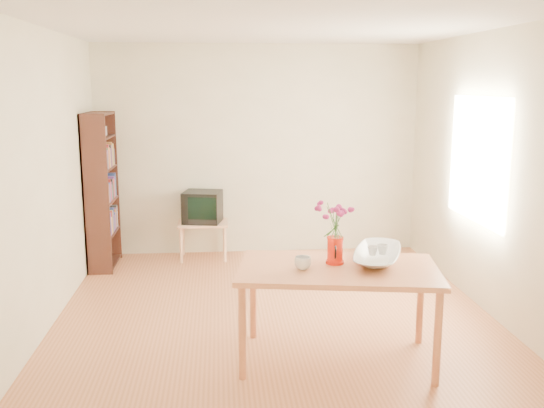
{
  "coord_description": "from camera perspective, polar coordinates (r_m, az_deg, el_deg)",
  "views": [
    {
      "loc": [
        -0.5,
        -5.28,
        2.11
      ],
      "look_at": [
        0.0,
        0.3,
        1.0
      ],
      "focal_mm": 40.0,
      "sensor_mm": 36.0,
      "label": 1
    }
  ],
  "objects": [
    {
      "name": "teacup_b",
      "position": [
        4.82,
        10.41,
        -2.93
      ],
      "size": [
        0.09,
        0.09,
        0.07
      ],
      "primitive_type": "imported",
      "rotation": [
        0.0,
        0.0,
        1.34
      ],
      "color": "white",
      "rests_on": "bowl"
    },
    {
      "name": "television",
      "position": [
        7.41,
        -6.56,
        -0.21
      ],
      "size": [
        0.51,
        0.48,
        0.38
      ],
      "rotation": [
        0.0,
        0.0,
        -0.2
      ],
      "color": "black",
      "rests_on": "tv_stand"
    },
    {
      "name": "pitcher",
      "position": [
        4.7,
        5.94,
        -4.45
      ],
      "size": [
        0.14,
        0.22,
        0.21
      ],
      "rotation": [
        0.0,
        0.0,
        -0.16
      ],
      "color": "red",
      "rests_on": "table"
    },
    {
      "name": "flowers",
      "position": [
        4.63,
        6.02,
        -1.17
      ],
      "size": [
        0.24,
        0.24,
        0.34
      ],
      "primitive_type": null,
      "color": "#C22D7D",
      "rests_on": "pitcher"
    },
    {
      "name": "tv_stand",
      "position": [
        7.46,
        -6.51,
        -2.24
      ],
      "size": [
        0.6,
        0.45,
        0.46
      ],
      "color": "tan",
      "rests_on": "ground"
    },
    {
      "name": "mug",
      "position": [
        4.55,
        2.92,
        -5.57
      ],
      "size": [
        0.17,
        0.17,
        0.1
      ],
      "primitive_type": "imported",
      "rotation": [
        0.0,
        0.0,
        3.65
      ],
      "color": "white",
      "rests_on": "table"
    },
    {
      "name": "table",
      "position": [
        4.66,
        6.24,
        -6.81
      ],
      "size": [
        1.62,
        1.09,
        0.75
      ],
      "rotation": [
        0.0,
        0.0,
        -0.16
      ],
      "color": "#C46C43",
      "rests_on": "ground"
    },
    {
      "name": "teacup_a",
      "position": [
        4.78,
        9.49,
        -3.04
      ],
      "size": [
        0.1,
        0.1,
        0.06
      ],
      "primitive_type": "imported",
      "rotation": [
        0.0,
        0.0,
        0.59
      ],
      "color": "white",
      "rests_on": "bowl"
    },
    {
      "name": "bowl",
      "position": [
        4.78,
        9.97,
        -2.46
      ],
      "size": [
        0.67,
        0.67,
        0.49
      ],
      "primitive_type": "imported",
      "rotation": [
        0.0,
        0.0,
        -0.36
      ],
      "color": "white",
      "rests_on": "table"
    },
    {
      "name": "bookshelf",
      "position": [
        7.27,
        -15.7,
        0.72
      ],
      "size": [
        0.28,
        0.7,
        1.8
      ],
      "color": "#321610",
      "rests_on": "ground"
    },
    {
      "name": "room",
      "position": [
        5.38,
        0.59,
        2.55
      ],
      "size": [
        4.5,
        4.5,
        4.5
      ],
      "color": "#AE643D",
      "rests_on": "ground"
    }
  ]
}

